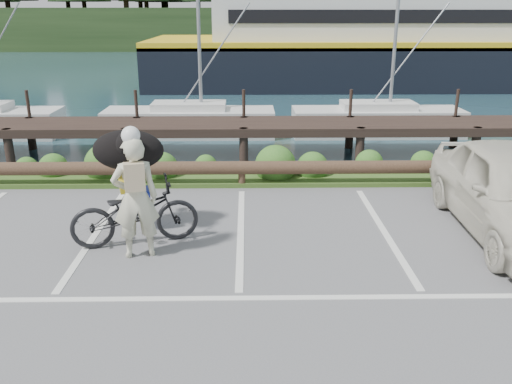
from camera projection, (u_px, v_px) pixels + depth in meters
ground at (239, 285)px, 7.91m from camera, size 72.00×72.00×0.00m
harbor_backdrop at (249, 36)px, 82.24m from camera, size 170.00×160.00×30.00m
vegetation_strip at (242, 176)px, 12.92m from camera, size 34.00×1.60×0.10m
log_rail at (242, 187)px, 12.27m from camera, size 32.00×0.30×0.60m
bicycle at (135, 213)px, 9.14m from camera, size 2.26×1.29×1.12m
cyclist at (135, 198)px, 8.54m from camera, size 0.82×0.65×1.98m
dog at (128, 150)px, 9.46m from camera, size 0.92×1.37×0.72m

